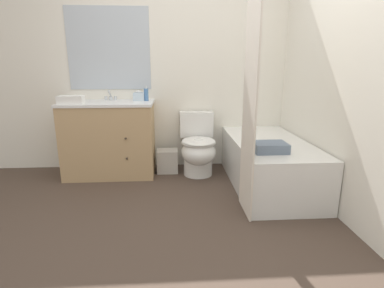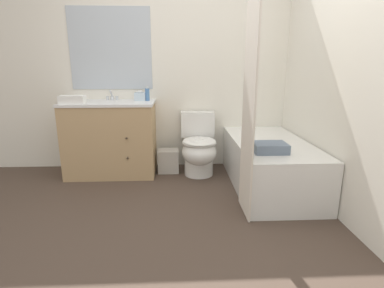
{
  "view_description": "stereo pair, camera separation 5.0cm",
  "coord_description": "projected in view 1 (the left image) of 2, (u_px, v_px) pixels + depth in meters",
  "views": [
    {
      "loc": [
        -0.07,
        -2.05,
        1.24
      ],
      "look_at": [
        0.11,
        0.75,
        0.51
      ],
      "focal_mm": 28.0,
      "sensor_mm": 36.0,
      "label": 1
    },
    {
      "loc": [
        -0.03,
        -2.05,
        1.24
      ],
      "look_at": [
        0.11,
        0.75,
        0.51
      ],
      "focal_mm": 28.0,
      "sensor_mm": 36.0,
      "label": 2
    }
  ],
  "objects": [
    {
      "name": "bath_towel_folded",
      "position": [
        270.0,
        147.0,
        2.7
      ],
      "size": [
        0.3,
        0.23,
        0.08
      ],
      "color": "slate",
      "rests_on": "bathtub"
    },
    {
      "name": "ground_plane",
      "position": [
        184.0,
        233.0,
        2.3
      ],
      "size": [
        14.0,
        14.0,
        0.0
      ],
      "primitive_type": "plane",
      "color": "#47382D"
    },
    {
      "name": "shower_curtain",
      "position": [
        250.0,
        102.0,
        2.4
      ],
      "size": [
        0.01,
        0.4,
        1.92
      ],
      "color": "silver",
      "rests_on": "ground_plane"
    },
    {
      "name": "wall_right",
      "position": [
        319.0,
        65.0,
        2.87
      ],
      "size": [
        0.05,
        2.66,
        2.5
      ],
      "color": "white",
      "rests_on": "ground_plane"
    },
    {
      "name": "sink_faucet",
      "position": [
        110.0,
        97.0,
        3.53
      ],
      "size": [
        0.14,
        0.12,
        0.12
      ],
      "color": "silver",
      "rests_on": "vanity_cabinet"
    },
    {
      "name": "bathtub",
      "position": [
        268.0,
        163.0,
        3.17
      ],
      "size": [
        0.74,
        1.51,
        0.49
      ],
      "color": "white",
      "rests_on": "ground_plane"
    },
    {
      "name": "soap_dispenser",
      "position": [
        146.0,
        94.0,
        3.44
      ],
      "size": [
        0.05,
        0.05,
        0.17
      ],
      "color": "#4C7AB2",
      "rests_on": "vanity_cabinet"
    },
    {
      "name": "wall_back",
      "position": [
        177.0,
        65.0,
        3.61
      ],
      "size": [
        8.0,
        0.06,
        2.5
      ],
      "color": "white",
      "rests_on": "ground_plane"
    },
    {
      "name": "wastebasket",
      "position": [
        167.0,
        161.0,
        3.61
      ],
      "size": [
        0.25,
        0.21,
        0.27
      ],
      "color": "#B7B2A8",
      "rests_on": "ground_plane"
    },
    {
      "name": "vanity_cabinet",
      "position": [
        110.0,
        138.0,
        3.47
      ],
      "size": [
        1.02,
        0.59,
        0.85
      ],
      "color": "tan",
      "rests_on": "ground_plane"
    },
    {
      "name": "tissue_box",
      "position": [
        139.0,
        96.0,
        3.48
      ],
      "size": [
        0.13,
        0.14,
        0.12
      ],
      "color": "silver",
      "rests_on": "vanity_cabinet"
    },
    {
      "name": "hand_towel_folded",
      "position": [
        71.0,
        100.0,
        3.15
      ],
      "size": [
        0.26,
        0.13,
        0.09
      ],
      "color": "white",
      "rests_on": "vanity_cabinet"
    },
    {
      "name": "toilet",
      "position": [
        198.0,
        148.0,
        3.49
      ],
      "size": [
        0.4,
        0.65,
        0.71
      ],
      "color": "white",
      "rests_on": "ground_plane"
    }
  ]
}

